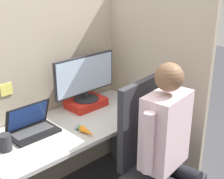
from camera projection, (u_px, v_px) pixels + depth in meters
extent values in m
cube|color=tan|center=(48.00, 97.00, 2.54)|extent=(1.90, 0.04, 1.65)
cube|color=#F4EA66|center=(6.00, 90.00, 2.24)|extent=(0.09, 0.01, 0.09)
cube|color=tan|center=(143.00, 88.00, 2.74)|extent=(0.04, 1.26, 1.65)
cube|color=#B7B7B2|center=(74.00, 125.00, 2.36)|extent=(1.40, 0.63, 0.03)
cube|color=#4C4C51|center=(132.00, 136.00, 2.92)|extent=(0.03, 0.54, 0.68)
cube|color=red|center=(86.00, 103.00, 2.63)|extent=(0.31, 0.22, 0.07)
cylinder|color=#232328|center=(86.00, 99.00, 2.62)|extent=(0.21, 0.21, 0.01)
cylinder|color=#232328|center=(86.00, 95.00, 2.60)|extent=(0.04, 0.04, 0.06)
cube|color=#232328|center=(85.00, 75.00, 2.54)|extent=(0.59, 0.02, 0.31)
cube|color=silver|center=(86.00, 75.00, 2.53)|extent=(0.57, 0.00, 0.29)
cube|color=black|center=(34.00, 133.00, 2.20)|extent=(0.33, 0.21, 0.02)
cube|color=#424242|center=(33.00, 131.00, 2.20)|extent=(0.28, 0.11, 0.00)
cube|color=black|center=(28.00, 116.00, 2.21)|extent=(0.33, 0.08, 0.20)
cube|color=#1E3D93|center=(28.00, 116.00, 2.20)|extent=(0.29, 0.06, 0.17)
ellipsoid|color=gray|center=(78.00, 127.00, 2.27)|extent=(0.06, 0.04, 0.03)
cube|color=#2D2D33|center=(129.00, 98.00, 2.76)|extent=(0.04, 0.15, 0.05)
cone|color=orange|center=(88.00, 132.00, 2.18)|extent=(0.05, 0.14, 0.05)
cylinder|color=green|center=(81.00, 128.00, 2.24)|extent=(0.03, 0.02, 0.03)
cube|color=#2D2D33|center=(139.00, 123.00, 2.23)|extent=(0.44, 0.10, 0.63)
cylinder|color=black|center=(180.00, 172.00, 2.12)|extent=(0.14, 0.29, 0.11)
cube|color=silver|center=(165.00, 130.00, 2.02)|extent=(0.36, 0.24, 0.51)
sphere|color=brown|center=(169.00, 77.00, 1.89)|extent=(0.18, 0.18, 0.18)
cylinder|color=silver|center=(148.00, 143.00, 1.87)|extent=(0.07, 0.07, 0.41)
cylinder|color=silver|center=(180.00, 119.00, 2.17)|extent=(0.07, 0.07, 0.41)
cylinder|color=#28282D|center=(5.00, 143.00, 1.99)|extent=(0.08, 0.08, 0.11)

